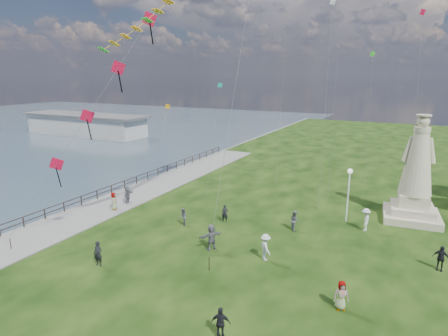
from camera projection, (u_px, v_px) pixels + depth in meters
The scene contains 18 objects.
waterfront at pixel (98, 205), 36.16m from camera, with size 200.00×200.00×1.51m.
pier_pavilion at pixel (86, 124), 80.47m from camera, with size 30.00×8.00×4.40m.
statue at pixel (416, 181), 31.64m from camera, with size 4.87×4.87×9.07m.
lamppost at pixel (349, 184), 31.34m from camera, with size 0.43×0.43×4.63m.
person_0 at pixel (98, 254), 24.46m from camera, with size 0.61×0.40×1.68m, color black.
person_1 at pixel (183, 217), 30.94m from camera, with size 0.73×0.45×1.50m, color #595960.
person_2 at pixel (266, 247), 25.18m from camera, with size 1.19×0.61×1.84m, color silver.
person_3 at pixel (221, 323), 17.69m from camera, with size 0.94×0.48×1.60m, color black.
person_4 at pixel (341, 295), 19.87m from camera, with size 0.80×0.49×1.64m, color #595960.
person_5 at pixel (128, 196), 36.08m from camera, with size 1.60×0.69×1.73m, color #595960.
person_6 at pixel (225, 213), 31.71m from camera, with size 0.56×0.37×1.53m, color black.
person_7 at pixel (295, 220), 30.07m from camera, with size 0.79×0.49×1.63m, color #595960.
person_8 at pixel (366, 220), 29.92m from camera, with size 1.20×0.62×1.86m, color silver.
person_9 at pixel (441, 258), 23.86m from camera, with size 0.98×0.50×1.67m, color black.
person_10 at pixel (114, 202), 34.38m from camera, with size 0.80×0.49×1.64m, color #595960.
person_11 at pixel (211, 237), 26.65m from camera, with size 1.78×0.77×1.92m, color #595960.
red_kite_train at pixel (115, 75), 26.07m from camera, with size 9.63×9.35×19.75m.
small_kites at pixel (325, 54), 37.19m from camera, with size 31.41×16.68×30.98m.
Camera 1 is at (11.25, -15.86, 12.22)m, focal length 30.00 mm.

